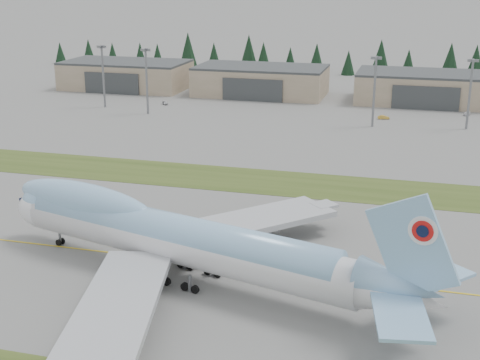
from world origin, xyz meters
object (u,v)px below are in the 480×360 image
(boeing_747_freighter, at_px, (177,238))
(hangar_right, at_px, (426,88))
(service_vehicle_b, at_px, (383,119))
(service_vehicle_c, at_px, (467,115))
(hangar_center, at_px, (261,81))
(service_vehicle_a, at_px, (165,104))
(hangar_left, at_px, (126,75))

(boeing_747_freighter, relative_size, hangar_right, 1.58)
(service_vehicle_b, relative_size, service_vehicle_c, 0.92)
(hangar_center, bearing_deg, service_vehicle_b, -33.52)
(hangar_center, xyz_separation_m, service_vehicle_a, (-27.99, -27.18, -5.39))
(service_vehicle_c, bearing_deg, hangar_center, -176.27)
(boeing_747_freighter, xyz_separation_m, hangar_right, (35.57, 155.70, -1.21))
(boeing_747_freighter, height_order, service_vehicle_c, boeing_747_freighter)
(boeing_747_freighter, height_order, hangar_center, boeing_747_freighter)
(hangar_center, relative_size, service_vehicle_c, 12.03)
(service_vehicle_a, distance_m, service_vehicle_b, 75.70)
(service_vehicle_b, height_order, service_vehicle_c, service_vehicle_b)
(hangar_center, xyz_separation_m, hangar_right, (60.00, 0.00, 0.00))
(hangar_left, relative_size, service_vehicle_a, 12.97)
(service_vehicle_a, xyz_separation_m, service_vehicle_c, (101.40, 8.77, 0.00))
(hangar_left, relative_size, hangar_right, 1.00)
(hangar_left, bearing_deg, service_vehicle_c, -8.16)
(hangar_right, height_order, service_vehicle_c, hangar_right)
(hangar_left, relative_size, service_vehicle_b, 13.12)
(hangar_center, bearing_deg, hangar_right, 0.00)
(hangar_right, bearing_deg, service_vehicle_a, -162.83)
(service_vehicle_b, bearing_deg, hangar_left, 61.41)
(service_vehicle_a, bearing_deg, service_vehicle_c, -29.31)
(hangar_center, distance_m, hangar_right, 60.00)
(hangar_left, height_order, service_vehicle_a, hangar_left)
(hangar_right, xyz_separation_m, service_vehicle_b, (-12.41, -31.52, -5.39))
(hangar_center, relative_size, service_vehicle_a, 12.97)
(service_vehicle_b, bearing_deg, hangar_right, -33.00)
(hangar_center, xyz_separation_m, service_vehicle_b, (47.59, -31.52, -5.39))
(hangar_left, height_order, hangar_right, same)
(hangar_left, distance_m, hangar_center, 55.00)
(boeing_747_freighter, bearing_deg, hangar_right, 92.51)
(hangar_center, bearing_deg, service_vehicle_a, -135.84)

